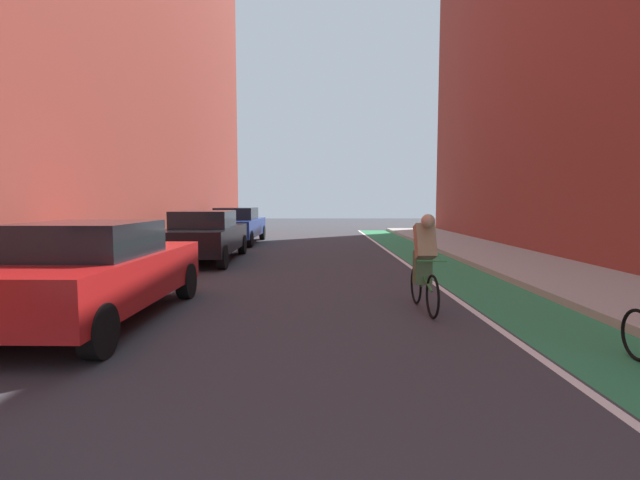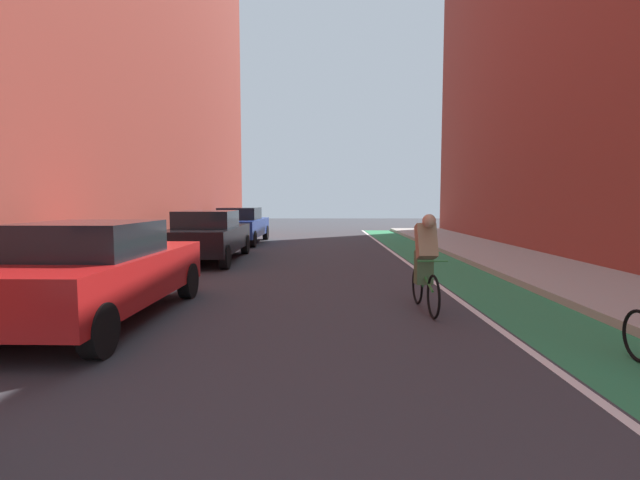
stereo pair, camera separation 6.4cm
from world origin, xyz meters
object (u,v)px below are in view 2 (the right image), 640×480
parked_sedan_blue (241,225)px  cyclist_trailing (425,260)px  parked_sedan_black (208,235)px  parked_sedan_red (97,271)px

parked_sedan_blue → cyclist_trailing: size_ratio=2.71×
parked_sedan_black → parked_sedan_blue: size_ratio=0.99×
parked_sedan_red → parked_sedan_blue: size_ratio=0.96×
parked_sedan_red → parked_sedan_blue: 12.93m
parked_sedan_red → cyclist_trailing: 5.19m
parked_sedan_blue → parked_sedan_black: bearing=-90.0°
cyclist_trailing → parked_sedan_red: bearing=-172.1°
parked_sedan_black → parked_sedan_blue: bearing=90.0°
parked_sedan_blue → cyclist_trailing: bearing=-67.2°
parked_sedan_blue → parked_sedan_red: bearing=-90.0°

